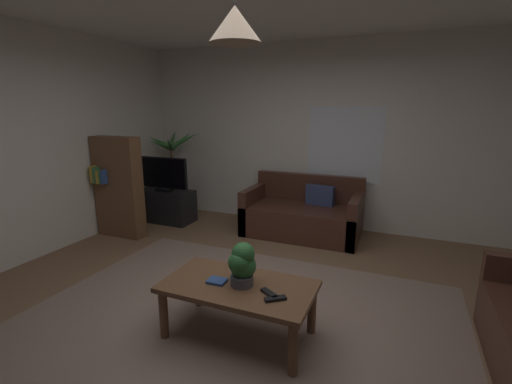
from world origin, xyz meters
name	(u,v)px	position (x,y,z in m)	size (l,w,h in m)	color
floor	(243,316)	(0.00, 0.00, -0.01)	(5.64, 5.42, 0.02)	brown
rug	(233,328)	(0.00, -0.20, 0.00)	(3.66, 2.98, 0.01)	gray
wall_back	(320,137)	(0.00, 2.74, 1.36)	(5.76, 0.06, 2.72)	silver
wall_left	(6,147)	(-2.85, 0.00, 1.36)	(0.06, 5.42, 2.72)	silver
window_pane	(345,145)	(0.38, 2.71, 1.25)	(1.06, 0.01, 1.09)	white
couch_under_window	(303,216)	(-0.08, 2.22, 0.27)	(1.61, 0.86, 0.82)	#47281E
coffee_table	(238,292)	(0.08, -0.25, 0.38)	(1.18, 0.64, 0.44)	brown
book_on_table_0	(217,281)	(-0.08, -0.29, 0.46)	(0.14, 0.11, 0.02)	#2D4C8C
remote_on_table_0	(275,299)	(0.43, -0.37, 0.46)	(0.05, 0.16, 0.02)	black
remote_on_table_1	(269,293)	(0.36, -0.31, 0.46)	(0.05, 0.16, 0.02)	black
potted_plant_on_table	(242,264)	(0.11, -0.25, 0.62)	(0.20, 0.23, 0.34)	#4C4C51
tv_stand	(166,206)	(-2.27, 1.96, 0.25)	(0.90, 0.44, 0.50)	black
tv	(163,174)	(-2.27, 1.94, 0.77)	(0.86, 0.16, 0.53)	black
potted_palm_corner	(173,176)	(-2.40, 2.38, 0.65)	(0.93, 0.76, 1.43)	#4C4C51
bookshelf_corner	(118,187)	(-2.45, 1.17, 0.71)	(0.70, 0.31, 1.40)	brown
pendant_lamp	(235,24)	(0.08, -0.25, 2.31)	(0.36, 0.36, 0.52)	black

